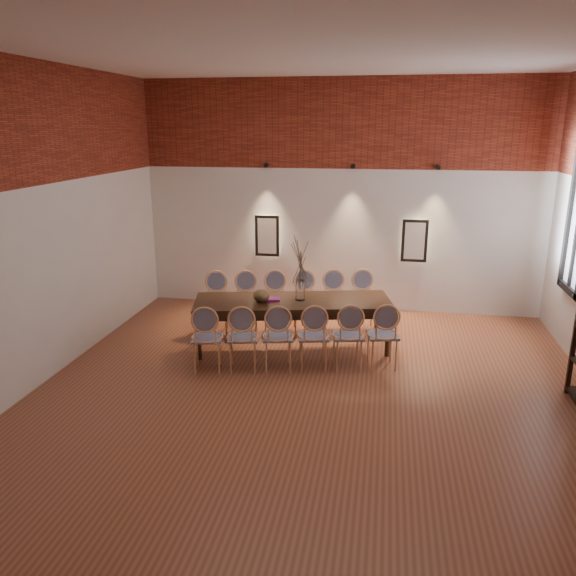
% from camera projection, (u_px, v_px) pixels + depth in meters
% --- Properties ---
extents(floor, '(7.00, 7.00, 0.02)m').
position_uv_depth(floor, '(313.00, 394.00, 7.02)').
color(floor, brown).
rests_on(floor, ground).
extents(ceiling, '(7.00, 7.00, 0.02)m').
position_uv_depth(ceiling, '(318.00, 47.00, 5.89)').
color(ceiling, silver).
rests_on(ceiling, ground).
extents(wall_back, '(7.00, 0.10, 4.00)m').
position_uv_depth(wall_back, '(341.00, 198.00, 9.81)').
color(wall_back, silver).
rests_on(wall_back, ground).
extents(wall_front, '(7.00, 0.10, 4.00)m').
position_uv_depth(wall_front, '(235.00, 356.00, 3.10)').
color(wall_front, silver).
rests_on(wall_front, ground).
extents(wall_left, '(0.10, 7.00, 4.00)m').
position_uv_depth(wall_left, '(35.00, 226.00, 7.04)').
color(wall_left, silver).
rests_on(wall_left, ground).
extents(brick_band_back, '(7.00, 0.02, 1.50)m').
position_uv_depth(brick_band_back, '(343.00, 123.00, 9.39)').
color(brick_band_back, maroon).
rests_on(brick_band_back, ground).
extents(brick_band_front, '(7.00, 0.02, 1.50)m').
position_uv_depth(brick_band_front, '(232.00, 120.00, 2.81)').
color(brick_band_front, maroon).
rests_on(brick_band_front, ground).
extents(brick_band_left, '(0.02, 7.00, 1.50)m').
position_uv_depth(brick_band_left, '(27.00, 123.00, 6.68)').
color(brick_band_left, maroon).
rests_on(brick_band_left, ground).
extents(niche_left, '(0.36, 0.06, 0.66)m').
position_uv_depth(niche_left, '(267.00, 236.00, 10.13)').
color(niche_left, '#FFEAC6').
rests_on(niche_left, wall_back).
extents(niche_right, '(0.36, 0.06, 0.66)m').
position_uv_depth(niche_right, '(414.00, 241.00, 9.70)').
color(niche_right, '#FFEAC6').
rests_on(niche_right, wall_back).
extents(spot_fixture_left, '(0.08, 0.10, 0.08)m').
position_uv_depth(spot_fixture_left, '(266.00, 165.00, 9.75)').
color(spot_fixture_left, black).
rests_on(spot_fixture_left, wall_back).
extents(spot_fixture_mid, '(0.08, 0.10, 0.08)m').
position_uv_depth(spot_fixture_mid, '(353.00, 166.00, 9.50)').
color(spot_fixture_mid, black).
rests_on(spot_fixture_mid, wall_back).
extents(spot_fixture_right, '(0.08, 0.10, 0.08)m').
position_uv_depth(spot_fixture_right, '(438.00, 167.00, 9.27)').
color(spot_fixture_right, black).
rests_on(spot_fixture_right, wall_back).
extents(dining_table, '(2.99, 1.51, 0.75)m').
position_uv_depth(dining_table, '(293.00, 324.00, 8.34)').
color(dining_table, '#351D0F').
rests_on(dining_table, floor).
extents(chair_near_a, '(0.52, 0.52, 0.94)m').
position_uv_depth(chair_near_a, '(207.00, 338.00, 7.56)').
color(chair_near_a, tan).
rests_on(chair_near_a, floor).
extents(chair_near_b, '(0.52, 0.52, 0.94)m').
position_uv_depth(chair_near_b, '(243.00, 337.00, 7.58)').
color(chair_near_b, tan).
rests_on(chair_near_b, floor).
extents(chair_near_c, '(0.52, 0.52, 0.94)m').
position_uv_depth(chair_near_c, '(278.00, 336.00, 7.60)').
color(chair_near_c, tan).
rests_on(chair_near_c, floor).
extents(chair_near_d, '(0.52, 0.52, 0.94)m').
position_uv_depth(chair_near_d, '(313.00, 336.00, 7.62)').
color(chair_near_d, tan).
rests_on(chair_near_d, floor).
extents(chair_near_e, '(0.52, 0.52, 0.94)m').
position_uv_depth(chair_near_e, '(348.00, 335.00, 7.64)').
color(chair_near_e, tan).
rests_on(chair_near_e, floor).
extents(chair_near_f, '(0.52, 0.52, 0.94)m').
position_uv_depth(chair_near_f, '(383.00, 335.00, 7.66)').
color(chair_near_f, tan).
rests_on(chair_near_f, floor).
extents(chair_far_a, '(0.52, 0.52, 0.94)m').
position_uv_depth(chair_far_a, '(216.00, 304.00, 8.98)').
color(chair_far_a, tan).
rests_on(chair_far_a, floor).
extents(chair_far_b, '(0.52, 0.52, 0.94)m').
position_uv_depth(chair_far_b, '(246.00, 303.00, 9.00)').
color(chair_far_b, tan).
rests_on(chair_far_b, floor).
extents(chair_far_c, '(0.52, 0.52, 0.94)m').
position_uv_depth(chair_far_c, '(275.00, 303.00, 9.02)').
color(chair_far_c, tan).
rests_on(chair_far_c, floor).
extents(chair_far_d, '(0.52, 0.52, 0.94)m').
position_uv_depth(chair_far_d, '(305.00, 303.00, 9.04)').
color(chair_far_d, tan).
rests_on(chair_far_d, floor).
extents(chair_far_e, '(0.52, 0.52, 0.94)m').
position_uv_depth(chair_far_e, '(334.00, 302.00, 9.06)').
color(chair_far_e, tan).
rests_on(chair_far_e, floor).
extents(chair_far_f, '(0.52, 0.52, 0.94)m').
position_uv_depth(chair_far_f, '(364.00, 302.00, 9.08)').
color(chair_far_f, tan).
rests_on(chair_far_f, floor).
extents(vase, '(0.14, 0.14, 0.30)m').
position_uv_depth(vase, '(300.00, 290.00, 8.20)').
color(vase, silver).
rests_on(vase, dining_table).
extents(dried_branches, '(0.50, 0.50, 0.70)m').
position_uv_depth(dried_branches, '(300.00, 260.00, 8.07)').
color(dried_branches, brown).
rests_on(dried_branches, vase).
extents(bowl, '(0.24, 0.24, 0.18)m').
position_uv_depth(bowl, '(261.00, 296.00, 8.15)').
color(bowl, brown).
rests_on(bowl, dining_table).
extents(book, '(0.29, 0.23, 0.03)m').
position_uv_depth(book, '(271.00, 299.00, 8.22)').
color(book, '#7E1665').
rests_on(book, dining_table).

